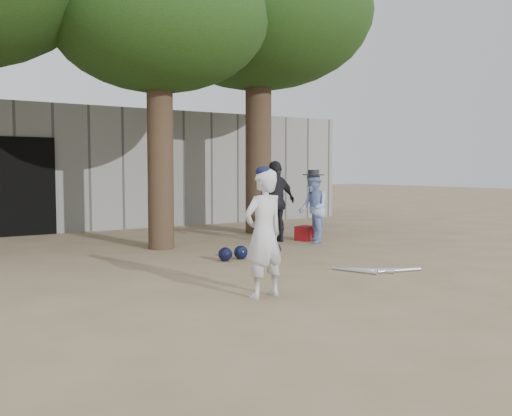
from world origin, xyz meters
TOP-DOWN VIEW (x-y plane):
  - ground at (0.00, 0.00)m, footprint 70.00×70.00m
  - boy_player at (-0.09, -0.19)m, footprint 0.58×0.41m
  - spectator_blue at (3.50, 3.27)m, footprint 0.76×0.84m
  - spectator_dark at (2.95, 3.79)m, footprint 1.02×0.53m
  - red_bag at (3.63, 3.66)m, footprint 0.50×0.44m
  - back_building at (-0.00, 10.33)m, footprint 16.00×5.24m
  - helmet_row at (1.33, 2.29)m, footprint 1.19×0.33m
  - bat_pile at (2.19, 0.22)m, footprint 1.04×0.83m
  - tree_row at (0.74, 5.02)m, footprint 11.40×5.80m

SIDE VIEW (x-z plane):
  - ground at x=0.00m, z-range 0.00..0.00m
  - bat_pile at x=2.19m, z-range 0.00..0.06m
  - helmet_row at x=1.33m, z-range 0.00..0.23m
  - red_bag at x=3.63m, z-range 0.00..0.30m
  - spectator_blue at x=3.50m, z-range 0.00..1.40m
  - boy_player at x=-0.09m, z-range 0.00..1.49m
  - spectator_dark at x=2.95m, z-range 0.00..1.66m
  - back_building at x=0.00m, z-range 0.00..3.00m
  - tree_row at x=0.74m, z-range 1.34..8.03m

